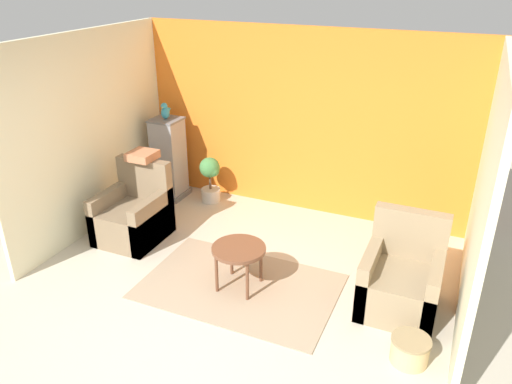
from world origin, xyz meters
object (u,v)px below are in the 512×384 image
(armchair_right, at_px, (401,281))
(parrot, at_px, (165,111))
(wicker_basket, at_px, (410,349))
(birdcage, at_px, (169,159))
(coffee_table, at_px, (239,252))
(armchair_left, at_px, (134,216))
(potted_plant, at_px, (210,176))

(armchair_right, distance_m, parrot, 3.98)
(armchair_right, bearing_deg, parrot, 159.54)
(parrot, bearing_deg, wicker_basket, -28.90)
(armchair_right, xyz_separation_m, birdcage, (-3.60, 1.34, 0.29))
(wicker_basket, bearing_deg, coffee_table, 167.89)
(armchair_right, relative_size, birdcage, 0.80)
(coffee_table, xyz_separation_m, wicker_basket, (1.87, -0.40, -0.31))
(parrot, distance_m, wicker_basket, 4.52)
(coffee_table, height_order, armchair_left, armchair_left)
(birdcage, bearing_deg, potted_plant, 7.40)
(wicker_basket, bearing_deg, potted_plant, 145.53)
(armchair_right, xyz_separation_m, potted_plant, (-2.97, 1.42, 0.09))
(armchair_right, xyz_separation_m, wicker_basket, (0.22, -0.76, -0.17))
(parrot, height_order, potted_plant, parrot)
(armchair_left, bearing_deg, wicker_basket, -13.44)
(coffee_table, height_order, birdcage, birdcage)
(birdcage, xyz_separation_m, potted_plant, (0.63, 0.08, -0.20))
(birdcage, height_order, parrot, parrot)
(parrot, height_order, wicker_basket, parrot)
(armchair_left, xyz_separation_m, armchair_right, (3.35, -0.09, 0.00))
(armchair_right, distance_m, birdcage, 3.86)
(armchair_right, distance_m, wicker_basket, 0.81)
(armchair_left, distance_m, armchair_right, 3.35)
(birdcage, xyz_separation_m, parrot, (0.00, 0.00, 0.72))
(armchair_left, bearing_deg, parrot, 101.63)
(coffee_table, distance_m, wicker_basket, 1.93)
(potted_plant, bearing_deg, armchair_right, -25.62)
(coffee_table, xyz_separation_m, potted_plant, (-1.32, 1.79, -0.05))
(potted_plant, xyz_separation_m, wicker_basket, (3.19, -2.19, -0.26))
(armchair_right, relative_size, parrot, 4.05)
(coffee_table, bearing_deg, parrot, 138.84)
(coffee_table, relative_size, potted_plant, 0.85)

